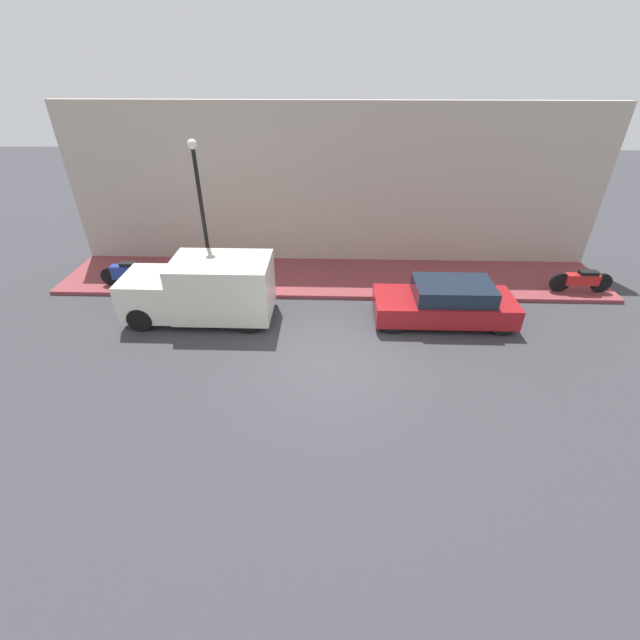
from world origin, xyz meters
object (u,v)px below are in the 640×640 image
Objects in this scene: delivery_van at (201,289)px; motorcycle_red at (582,280)px; parked_car at (446,303)px; motorcycle_blue at (127,273)px; streetlamp at (201,206)px.

motorcycle_red is (1.83, -12.31, -0.42)m from delivery_van.
parked_car is 0.94× the size of delivery_van.
motorcycle_blue is 0.38× the size of streetlamp.
parked_car is at bearing 110.07° from motorcycle_red.
motorcycle_blue is 3.92m from streetlamp.
motorcycle_blue is at bearing 90.10° from motorcycle_red.
streetlamp reaches higher than motorcycle_blue.
delivery_van is 12.45m from motorcycle_red.
delivery_van reaches higher than parked_car.
motorcycle_red is 12.65m from streetlamp.
motorcycle_blue is at bearing 84.10° from streetlamp.
delivery_van is 3.62m from motorcycle_blue.
streetlamp is at bearing 78.93° from parked_car.
parked_car is 2.04× the size of motorcycle_red.
motorcycle_blue is (-0.03, 15.43, 0.03)m from motorcycle_red.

